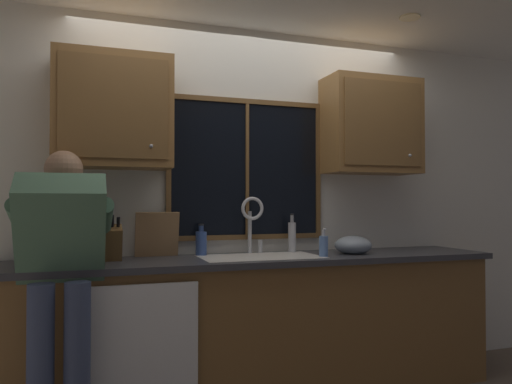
{
  "coord_description": "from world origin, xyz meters",
  "views": [
    {
      "loc": [
        -1.1,
        -3.42,
        1.28
      ],
      "look_at": [
        -0.04,
        -0.3,
        1.35
      ],
      "focal_mm": 34.65,
      "sensor_mm": 36.0,
      "label": 1
    }
  ],
  "objects_px": {
    "bottle_green_glass": "(201,242)",
    "cutting_board": "(157,234)",
    "knife_block": "(112,243)",
    "bottle_tall_clear": "(292,236)",
    "person_standing": "(61,262)",
    "mixing_bowl": "(353,245)",
    "soap_dispenser": "(324,246)"
  },
  "relations": [
    {
      "from": "mixing_bowl",
      "to": "bottle_tall_clear",
      "type": "distance_m",
      "value": 0.44
    },
    {
      "from": "mixing_bowl",
      "to": "bottle_tall_clear",
      "type": "bearing_deg",
      "value": 149.21
    },
    {
      "from": "cutting_board",
      "to": "bottle_green_glass",
      "type": "distance_m",
      "value": 0.3
    },
    {
      "from": "knife_block",
      "to": "bottle_tall_clear",
      "type": "distance_m",
      "value": 1.27
    },
    {
      "from": "mixing_bowl",
      "to": "bottle_tall_clear",
      "type": "relative_size",
      "value": 0.93
    },
    {
      "from": "soap_dispenser",
      "to": "bottle_green_glass",
      "type": "bearing_deg",
      "value": 155.74
    },
    {
      "from": "person_standing",
      "to": "bottle_tall_clear",
      "type": "bearing_deg",
      "value": 18.74
    },
    {
      "from": "soap_dispenser",
      "to": "bottle_tall_clear",
      "type": "bearing_deg",
      "value": 103.96
    },
    {
      "from": "mixing_bowl",
      "to": "bottle_green_glass",
      "type": "relative_size",
      "value": 1.21
    },
    {
      "from": "cutting_board",
      "to": "soap_dispenser",
      "type": "relative_size",
      "value": 1.57
    },
    {
      "from": "bottle_tall_clear",
      "to": "soap_dispenser",
      "type": "bearing_deg",
      "value": -76.04
    },
    {
      "from": "knife_block",
      "to": "bottle_tall_clear",
      "type": "bearing_deg",
      "value": 6.11
    },
    {
      "from": "person_standing",
      "to": "knife_block",
      "type": "xyz_separation_m",
      "value": [
        0.27,
        0.39,
        0.06
      ]
    },
    {
      "from": "bottle_green_glass",
      "to": "bottle_tall_clear",
      "type": "height_order",
      "value": "bottle_tall_clear"
    },
    {
      "from": "knife_block",
      "to": "mixing_bowl",
      "type": "bearing_deg",
      "value": -3.06
    },
    {
      "from": "person_standing",
      "to": "knife_block",
      "type": "bearing_deg",
      "value": 54.78
    },
    {
      "from": "cutting_board",
      "to": "soap_dispenser",
      "type": "distance_m",
      "value": 1.12
    },
    {
      "from": "cutting_board",
      "to": "bottle_green_glass",
      "type": "relative_size",
      "value": 1.4
    },
    {
      "from": "soap_dispenser",
      "to": "bottle_green_glass",
      "type": "height_order",
      "value": "bottle_green_glass"
    },
    {
      "from": "mixing_bowl",
      "to": "soap_dispenser",
      "type": "height_order",
      "value": "soap_dispenser"
    },
    {
      "from": "cutting_board",
      "to": "mixing_bowl",
      "type": "xyz_separation_m",
      "value": [
        1.34,
        -0.24,
        -0.09
      ]
    },
    {
      "from": "bottle_green_glass",
      "to": "cutting_board",
      "type": "bearing_deg",
      "value": 176.64
    },
    {
      "from": "knife_block",
      "to": "soap_dispenser",
      "type": "relative_size",
      "value": 1.67
    },
    {
      "from": "person_standing",
      "to": "bottle_green_glass",
      "type": "xyz_separation_m",
      "value": [
        0.87,
        0.52,
        0.04
      ]
    },
    {
      "from": "person_standing",
      "to": "cutting_board",
      "type": "xyz_separation_m",
      "value": [
        0.57,
        0.54,
        0.1
      ]
    },
    {
      "from": "person_standing",
      "to": "mixing_bowl",
      "type": "relative_size",
      "value": 6.03
    },
    {
      "from": "person_standing",
      "to": "knife_block",
      "type": "height_order",
      "value": "person_standing"
    },
    {
      "from": "cutting_board",
      "to": "bottle_tall_clear",
      "type": "height_order",
      "value": "cutting_board"
    },
    {
      "from": "person_standing",
      "to": "bottle_tall_clear",
      "type": "distance_m",
      "value": 1.63
    },
    {
      "from": "person_standing",
      "to": "bottle_green_glass",
      "type": "height_order",
      "value": "person_standing"
    },
    {
      "from": "person_standing",
      "to": "bottle_tall_clear",
      "type": "height_order",
      "value": "person_standing"
    },
    {
      "from": "cutting_board",
      "to": "bottle_tall_clear",
      "type": "distance_m",
      "value": 0.97
    }
  ]
}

